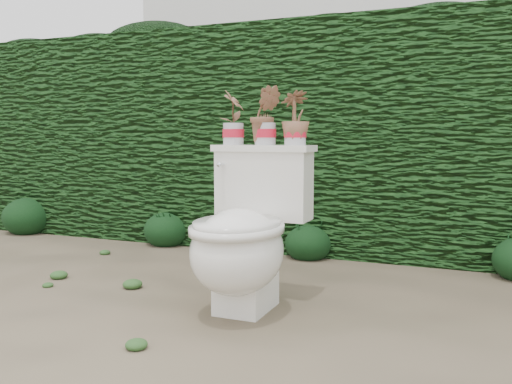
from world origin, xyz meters
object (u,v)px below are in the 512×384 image
at_px(potted_plant_left, 233,119).
at_px(potted_plant_center, 265,117).
at_px(potted_plant_right, 295,120).
at_px(toilet, 245,236).

bearing_deg(potted_plant_left, potted_plant_center, -89.74).
height_order(potted_plant_left, potted_plant_right, potted_plant_left).
relative_size(toilet, potted_plant_right, 3.15).
height_order(toilet, potted_plant_left, potted_plant_left).
bearing_deg(potted_plant_left, potted_plant_right, -89.74).
height_order(toilet, potted_plant_right, potted_plant_right).
bearing_deg(potted_plant_center, potted_plant_left, 159.36).
bearing_deg(toilet, potted_plant_left, 124.88).
height_order(potted_plant_left, potted_plant_center, potted_plant_center).
xyz_separation_m(toilet, potted_plant_right, (0.17, 0.24, 0.54)).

